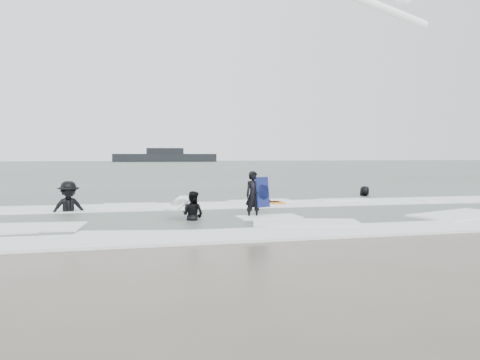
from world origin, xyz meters
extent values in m
plane|color=brown|center=(0.00, 0.00, 0.00)|extent=(320.00, 320.00, 0.00)
plane|color=#47544C|center=(0.00, 80.00, 0.06)|extent=(320.00, 320.00, 0.00)
imported|color=black|center=(-0.16, 2.37, 0.00)|extent=(0.62, 0.46, 1.54)
imported|color=black|center=(-2.10, 2.23, 0.00)|extent=(0.91, 0.89, 1.48)
imported|color=black|center=(-6.03, 5.04, 0.00)|extent=(1.44, 1.07, 1.98)
imported|color=black|center=(1.24, 6.43, 0.00)|extent=(1.22, 0.81, 1.93)
imported|color=black|center=(6.97, 8.64, 0.00)|extent=(0.98, 0.87, 1.69)
cube|color=white|center=(0.00, -0.60, 0.03)|extent=(30.03, 2.32, 0.07)
cube|color=white|center=(0.00, 6.00, 0.04)|extent=(30.00, 2.60, 0.09)
cube|color=black|center=(5.60, 135.20, 1.30)|extent=(31.59, 5.64, 2.48)
cube|color=black|center=(5.60, 135.20, 3.44)|extent=(11.28, 3.38, 1.81)
camera|label=1|loc=(-3.82, -11.83, 2.00)|focal=35.00mm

